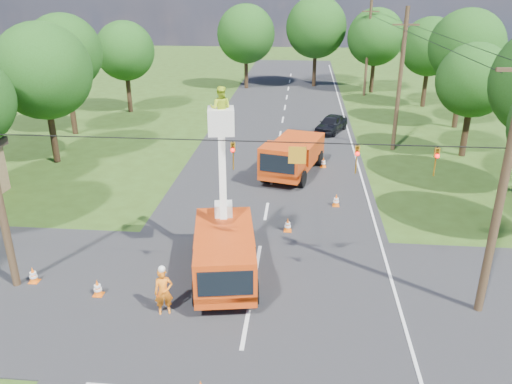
# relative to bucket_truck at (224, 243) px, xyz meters

# --- Properties ---
(ground) EXTENTS (140.00, 140.00, 0.00)m
(ground) POSITION_rel_bucket_truck_xyz_m (1.21, 16.67, -1.64)
(ground) COLOR #2E4514
(ground) RESTS_ON ground
(road_main) EXTENTS (12.00, 100.00, 0.06)m
(road_main) POSITION_rel_bucket_truck_xyz_m (1.21, 16.67, -1.64)
(road_main) COLOR black
(road_main) RESTS_ON ground
(road_cross) EXTENTS (56.00, 10.00, 0.07)m
(road_cross) POSITION_rel_bucket_truck_xyz_m (1.21, -1.33, -1.64)
(road_cross) COLOR black
(road_cross) RESTS_ON ground
(edge_line) EXTENTS (0.12, 90.00, 0.02)m
(edge_line) POSITION_rel_bucket_truck_xyz_m (6.81, 16.67, -1.64)
(edge_line) COLOR silver
(edge_line) RESTS_ON ground
(bucket_truck) EXTENTS (3.25, 6.45, 7.82)m
(bucket_truck) POSITION_rel_bucket_truck_xyz_m (0.00, 0.00, 0.00)
(bucket_truck) COLOR #C13B0D
(bucket_truck) RESTS_ON ground
(second_truck) EXTENTS (4.10, 7.09, 2.51)m
(second_truck) POSITION_rel_bucket_truck_xyz_m (2.40, 12.56, -0.34)
(second_truck) COLOR #C13B0D
(second_truck) RESTS_ON ground
(ground_worker) EXTENTS (0.79, 0.64, 1.86)m
(ground_worker) POSITION_rel_bucket_truck_xyz_m (-1.84, -2.61, -0.71)
(ground_worker) COLOR orange
(ground_worker) RESTS_ON ground
(distant_car) EXTENTS (3.18, 4.49, 1.42)m
(distant_car) POSITION_rel_bucket_truck_xyz_m (5.37, 23.07, -0.93)
(distant_car) COLOR black
(distant_car) RESTS_ON ground
(traffic_cone_2) EXTENTS (0.38, 0.38, 0.71)m
(traffic_cone_2) POSITION_rel_bucket_truck_xyz_m (2.42, 4.48, -1.28)
(traffic_cone_2) COLOR #FB620D
(traffic_cone_2) RESTS_ON ground
(traffic_cone_3) EXTENTS (0.38, 0.38, 0.71)m
(traffic_cone_3) POSITION_rel_bucket_truck_xyz_m (4.95, 7.79, -1.28)
(traffic_cone_3) COLOR #FB620D
(traffic_cone_3) RESTS_ON ground
(traffic_cone_4) EXTENTS (0.38, 0.38, 0.71)m
(traffic_cone_4) POSITION_rel_bucket_truck_xyz_m (-4.73, -1.74, -1.28)
(traffic_cone_4) COLOR #FB620D
(traffic_cone_4) RESTS_ON ground
(traffic_cone_5) EXTENTS (0.38, 0.38, 0.71)m
(traffic_cone_5) POSITION_rel_bucket_truck_xyz_m (-7.69, -1.08, -1.28)
(traffic_cone_5) COLOR #FB620D
(traffic_cone_5) RESTS_ON ground
(traffic_cone_7) EXTENTS (0.38, 0.38, 0.71)m
(traffic_cone_7) POSITION_rel_bucket_truck_xyz_m (4.46, 14.15, -1.28)
(traffic_cone_7) COLOR #FB620D
(traffic_cone_7) RESTS_ON ground
(pole_right_near) EXTENTS (1.80, 0.30, 10.00)m
(pole_right_near) POSITION_rel_bucket_truck_xyz_m (9.71, -1.33, 3.46)
(pole_right_near) COLOR #4C3823
(pole_right_near) RESTS_ON ground
(pole_right_mid) EXTENTS (1.80, 0.30, 10.00)m
(pole_right_mid) POSITION_rel_bucket_truck_xyz_m (9.71, 18.67, 3.46)
(pole_right_mid) COLOR #4C3823
(pole_right_mid) RESTS_ON ground
(pole_right_far) EXTENTS (1.80, 0.30, 10.00)m
(pole_right_far) POSITION_rel_bucket_truck_xyz_m (9.71, 38.67, 3.46)
(pole_right_far) COLOR #4C3823
(pole_right_far) RESTS_ON ground
(signal_span) EXTENTS (18.00, 0.29, 1.07)m
(signal_span) POSITION_rel_bucket_truck_xyz_m (3.44, -1.34, 4.24)
(signal_span) COLOR black
(signal_span) RESTS_ON ground
(tree_left_d) EXTENTS (6.20, 6.20, 9.24)m
(tree_left_d) POSITION_rel_bucket_truck_xyz_m (-13.79, 13.67, 4.48)
(tree_left_d) COLOR #382616
(tree_left_d) RESTS_ON ground
(tree_left_e) EXTENTS (5.80, 5.80, 9.41)m
(tree_left_e) POSITION_rel_bucket_truck_xyz_m (-15.59, 20.67, 4.85)
(tree_left_e) COLOR #382616
(tree_left_e) RESTS_ON ground
(tree_left_f) EXTENTS (5.40, 5.40, 8.40)m
(tree_left_f) POSITION_rel_bucket_truck_xyz_m (-13.59, 28.67, 4.04)
(tree_left_f) COLOR #382616
(tree_left_f) RESTS_ON ground
(tree_right_c) EXTENTS (5.00, 5.00, 7.83)m
(tree_right_c) POSITION_rel_bucket_truck_xyz_m (14.41, 17.67, 3.67)
(tree_right_c) COLOR #382616
(tree_right_c) RESTS_ON ground
(tree_right_d) EXTENTS (6.00, 6.00, 9.70)m
(tree_right_d) POSITION_rel_bucket_truck_xyz_m (16.01, 25.67, 5.04)
(tree_right_d) COLOR #382616
(tree_right_d) RESTS_ON ground
(tree_right_e) EXTENTS (5.60, 5.60, 8.63)m
(tree_right_e) POSITION_rel_bucket_truck_xyz_m (15.01, 33.67, 4.17)
(tree_right_e) COLOR #382616
(tree_right_e) RESTS_ON ground
(tree_far_a) EXTENTS (6.60, 6.60, 9.50)m
(tree_far_a) POSITION_rel_bucket_truck_xyz_m (-3.79, 41.67, 4.55)
(tree_far_a) COLOR #382616
(tree_far_a) RESTS_ON ground
(tree_far_b) EXTENTS (7.00, 7.00, 10.32)m
(tree_far_b) POSITION_rel_bucket_truck_xyz_m (4.21, 43.67, 5.17)
(tree_far_b) COLOR #382616
(tree_far_b) RESTS_ON ground
(tree_far_c) EXTENTS (6.20, 6.20, 9.18)m
(tree_far_c) POSITION_rel_bucket_truck_xyz_m (10.71, 40.67, 4.42)
(tree_far_c) COLOR #382616
(tree_far_c) RESTS_ON ground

